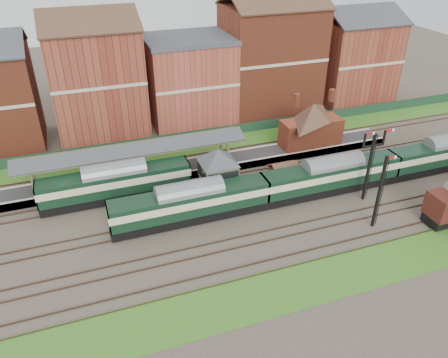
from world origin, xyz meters
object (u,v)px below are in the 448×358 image
object	(u,v)px
dmu_train	(331,175)
platform_railcar	(116,182)
signal_box	(218,172)
semaphore_bracket	(370,162)

from	to	relation	value
dmu_train	platform_railcar	world-z (taller)	dmu_train
signal_box	platform_railcar	size ratio (longest dim) A/B	0.37
signal_box	semaphore_bracket	bearing A→B (deg)	-20.92
signal_box	platform_railcar	bearing A→B (deg)	163.00
signal_box	platform_railcar	xyz separation A→B (m)	(-10.63, 3.25, -0.98)
semaphore_bracket	platform_railcar	distance (m)	27.31
semaphore_bracket	dmu_train	world-z (taller)	semaphore_bracket
semaphore_bracket	dmu_train	bearing A→B (deg)	138.48
signal_box	dmu_train	size ratio (longest dim) A/B	0.12
semaphore_bracket	signal_box	bearing A→B (deg)	159.08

